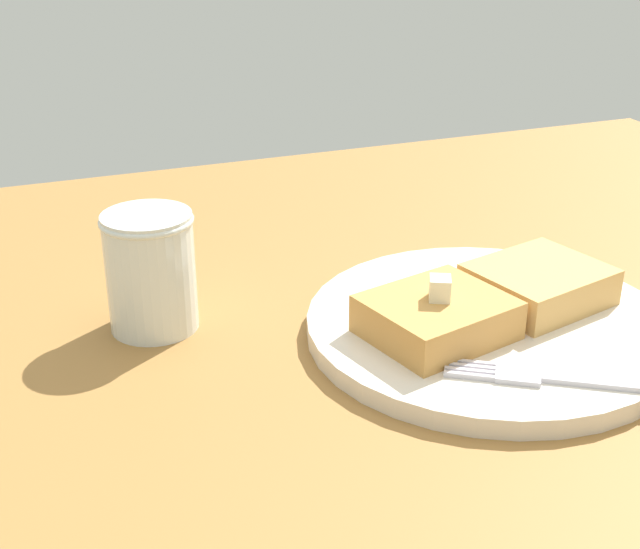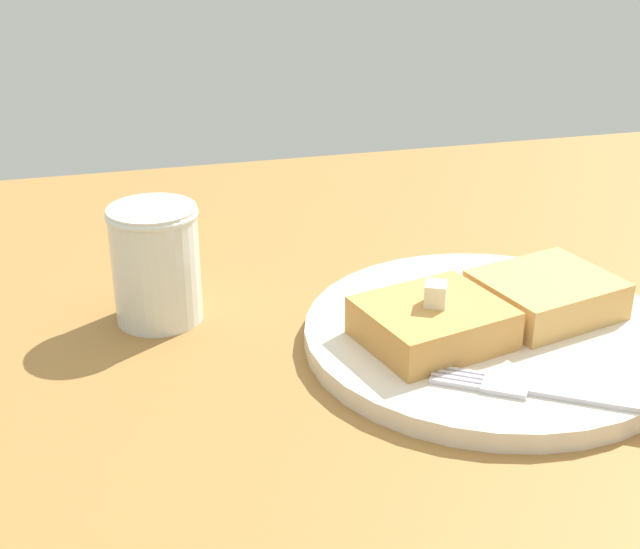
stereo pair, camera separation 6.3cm
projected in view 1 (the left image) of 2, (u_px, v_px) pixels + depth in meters
table_surface at (516, 348)px, 64.45cm from camera, size 95.03×95.03×1.96cm
plate at (489, 325)px, 63.80cm from camera, size 26.13×26.13×1.40cm
toast_slice_left at (439, 319)px, 60.43cm from camera, size 10.78×9.89×2.72cm
toast_slice_middle at (538, 284)px, 65.54cm from camera, size 10.78×9.89×2.72cm
butter_pat_primary at (437, 286)px, 60.26cm from camera, size 1.98×2.05×1.58cm
fork at (556, 379)px, 55.68cm from camera, size 14.26×9.82×0.36cm
syrup_jar at (151, 277)px, 63.78cm from camera, size 6.64×6.64×8.78cm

